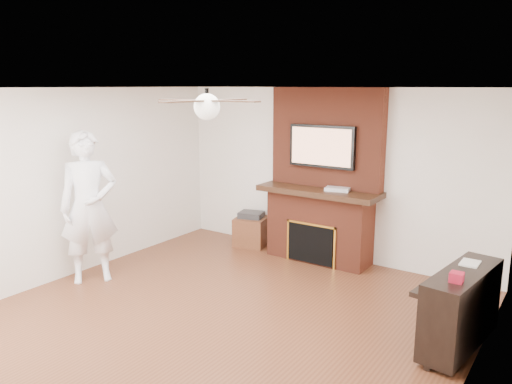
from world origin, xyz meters
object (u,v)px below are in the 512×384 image
Objects in this scene: side_table at (251,230)px; piano at (460,307)px; fireplace at (322,193)px; person at (89,207)px.

piano reaches higher than side_table.
side_table is 0.46× the size of piano.
side_table is 3.82m from piano.
fireplace is at bearing 153.49° from piano.
fireplace is 2.84m from piano.
piano is at bearing -34.09° from fireplace.
person is at bearing -125.17° from side_table.
piano is (2.30, -1.56, -0.57)m from fireplace.
person reaches higher than side_table.
side_table is (0.90, 2.37, -0.73)m from person.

